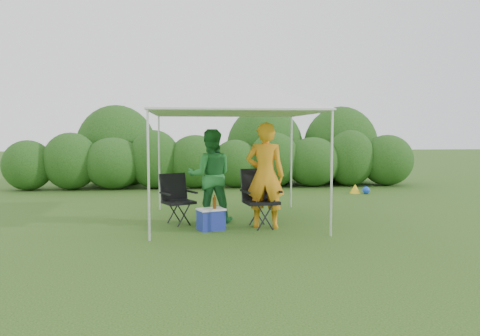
{
  "coord_description": "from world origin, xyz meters",
  "views": [
    {
      "loc": [
        -0.9,
        -8.52,
        1.75
      ],
      "look_at": [
        0.13,
        0.4,
        1.05
      ],
      "focal_mm": 35.0,
      "sensor_mm": 36.0,
      "label": 1
    }
  ],
  "objects": [
    {
      "name": "chair_right",
      "position": [
        0.43,
        -0.08,
        0.6
      ],
      "size": [
        0.73,
        0.68,
        1.06
      ],
      "rotation": [
        0.0,
        0.0,
        0.16
      ],
      "color": "black",
      "rests_on": "ground"
    },
    {
      "name": "canopy",
      "position": [
        0.0,
        0.5,
        2.46
      ],
      "size": [
        3.1,
        3.1,
        2.83
      ],
      "color": "silver",
      "rests_on": "ground"
    },
    {
      "name": "bottle",
      "position": [
        -0.41,
        -0.33,
        0.51
      ],
      "size": [
        0.07,
        0.07,
        0.25
      ],
      "primitive_type": "cylinder",
      "color": "#592D0C",
      "rests_on": "cooler"
    },
    {
      "name": "cooler",
      "position": [
        -0.47,
        -0.29,
        0.2
      ],
      "size": [
        0.55,
        0.47,
        0.39
      ],
      "rotation": [
        0.0,
        0.0,
        0.36
      ],
      "color": "navy",
      "rests_on": "ground"
    },
    {
      "name": "woman",
      "position": [
        -0.44,
        0.46,
        0.9
      ],
      "size": [
        0.88,
        0.68,
        1.8
      ],
      "primitive_type": "imported",
      "rotation": [
        0.0,
        0.0,
        3.14
      ],
      "color": "#277935",
      "rests_on": "ground"
    },
    {
      "name": "ground",
      "position": [
        0.0,
        0.0,
        0.0
      ],
      "size": [
        70.0,
        70.0,
        0.0
      ],
      "primitive_type": "plane",
      "color": "#385F1E"
    },
    {
      "name": "hedge",
      "position": [
        0.16,
        6.0,
        0.83
      ],
      "size": [
        12.8,
        1.53,
        1.8
      ],
      "color": "#27561A",
      "rests_on": "ground"
    },
    {
      "name": "chair_left",
      "position": [
        -1.09,
        0.37,
        0.54
      ],
      "size": [
        0.73,
        0.71,
        0.95
      ],
      "rotation": [
        0.0,
        0.0,
        0.46
      ],
      "color": "black",
      "rests_on": "ground"
    },
    {
      "name": "lawn_toy",
      "position": [
        3.93,
        4.17,
        0.12
      ],
      "size": [
        0.52,
        0.43,
        0.26
      ],
      "color": "yellow",
      "rests_on": "ground"
    },
    {
      "name": "man",
      "position": [
        0.52,
        -0.2,
        0.96
      ],
      "size": [
        0.78,
        0.6,
        1.92
      ],
      "primitive_type": "imported",
      "rotation": [
        0.0,
        0.0,
        2.92
      ],
      "color": "orange",
      "rests_on": "ground"
    }
  ]
}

